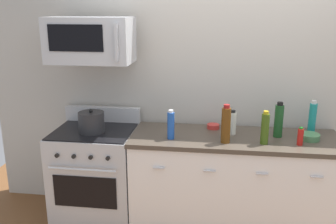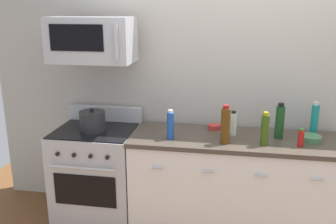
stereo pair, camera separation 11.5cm
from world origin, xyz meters
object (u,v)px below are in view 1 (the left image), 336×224
at_px(bottle_olive_oil, 265,128).
at_px(bowl_red_small, 213,126).
at_px(bottle_soda_blue, 171,125).
at_px(bowl_green_glaze, 309,136).
at_px(bottle_sparkling_teal, 312,118).
at_px(stockpot, 91,122).
at_px(bottle_hot_sauce_red, 300,137).
at_px(range_oven, 96,174).
at_px(microwave, 90,40).
at_px(bottle_wine_amber, 226,125).
at_px(bottle_vinegar_white, 233,123).
at_px(bottle_water_clear, 225,123).
at_px(bottle_wine_green, 279,120).

bearing_deg(bottle_olive_oil, bowl_red_small, 140.69).
height_order(bottle_soda_blue, bowl_green_glaze, bottle_soda_blue).
relative_size(bottle_sparkling_teal, bowl_red_small, 2.63).
bearing_deg(stockpot, bottle_hot_sauce_red, -2.56).
xyz_separation_m(range_oven, bottle_hot_sauce_red, (1.83, -0.14, 0.52)).
bearing_deg(bowl_red_small, bottle_olive_oil, -39.31).
relative_size(microwave, bottle_sparkling_teal, 2.41).
xyz_separation_m(bottle_wine_amber, bottle_vinegar_white, (0.07, 0.23, -0.05)).
bearing_deg(bottle_water_clear, bottle_sparkling_teal, 15.28).
relative_size(bottle_soda_blue, stockpot, 1.10).
relative_size(bottle_water_clear, bottle_vinegar_white, 1.23).
xyz_separation_m(bottle_sparkling_teal, bowl_green_glaze, (-0.05, -0.17, -0.12)).
bearing_deg(range_oven, bottle_wine_green, 1.74).
bearing_deg(microwave, range_oven, -90.29).
bearing_deg(bowl_green_glaze, bottle_hot_sauce_red, -126.81).
distance_m(bottle_vinegar_white, bottle_olive_oil, 0.34).
bearing_deg(bottle_olive_oil, bottle_sparkling_teal, 35.61).
xyz_separation_m(microwave, bottle_wine_amber, (1.21, -0.21, -0.67)).
relative_size(microwave, stockpot, 3.14).
bearing_deg(bottle_soda_blue, bottle_wine_amber, -3.81).
relative_size(microwave, bottle_wine_green, 2.35).
bearing_deg(stockpot, bottle_wine_green, 3.56).
xyz_separation_m(microwave, bottle_wine_green, (1.68, 0.01, -0.68)).
xyz_separation_m(bottle_wine_amber, bottle_wine_green, (0.46, 0.21, -0.01)).
height_order(bottle_vinegar_white, bowl_green_glaze, bottle_vinegar_white).
distance_m(bottle_olive_oil, bottle_soda_blue, 0.80).
bearing_deg(bowl_green_glaze, microwave, 178.93).
height_order(bottle_wine_amber, bottle_wine_green, bottle_wine_amber).
bearing_deg(bowl_red_small, bottle_sparkling_teal, -1.85).
bearing_deg(bottle_vinegar_white, bowl_red_small, 141.02).
bearing_deg(bottle_wine_amber, bowl_red_small, 106.43).
bearing_deg(bottle_water_clear, range_oven, 178.28).
bearing_deg(bottle_sparkling_teal, bowl_green_glaze, -107.16).
relative_size(bottle_sparkling_teal, stockpot, 1.31).
distance_m(bottle_wine_green, bottle_olive_oil, 0.24).
distance_m(bottle_water_clear, bottle_olive_oil, 0.34).
xyz_separation_m(range_oven, bottle_wine_green, (1.68, 0.05, 0.60)).
distance_m(bottle_hot_sauce_red, bottle_wine_green, 0.25).
height_order(bottle_wine_amber, bowl_red_small, bottle_wine_amber).
xyz_separation_m(bottle_vinegar_white, bottle_soda_blue, (-0.54, -0.19, 0.02)).
xyz_separation_m(bottle_hot_sauce_red, bottle_water_clear, (-0.62, 0.10, 0.06)).
distance_m(bottle_wine_amber, bottle_olive_oil, 0.32).
bearing_deg(bottle_hot_sauce_red, bowl_green_glaze, 53.19).
relative_size(bottle_wine_amber, bottle_olive_oil, 1.16).
bearing_deg(bottle_soda_blue, bottle_water_clear, 11.18).
xyz_separation_m(bottle_olive_oil, bowl_red_small, (-0.43, 0.35, -0.11)).
height_order(microwave, bottle_wine_amber, microwave).
bearing_deg(microwave, bottle_hot_sauce_red, -5.61).
bearing_deg(microwave, bowl_green_glaze, -1.07).
bearing_deg(bottle_hot_sauce_red, microwave, 174.39).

